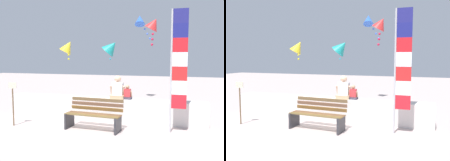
{
  "view_description": "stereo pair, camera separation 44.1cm",
  "coord_description": "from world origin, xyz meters",
  "views": [
    {
      "loc": [
        2.66,
        -6.89,
        2.1
      ],
      "look_at": [
        0.35,
        0.92,
        1.32
      ],
      "focal_mm": 39.91,
      "sensor_mm": 36.0,
      "label": 1
    },
    {
      "loc": [
        3.07,
        -6.75,
        2.1
      ],
      "look_at": [
        0.35,
        0.92,
        1.32
      ],
      "focal_mm": 39.91,
      "sensor_mm": 36.0,
      "label": 2
    }
  ],
  "objects": [
    {
      "name": "flag_banner",
      "position": [
        2.44,
        0.05,
        1.92
      ],
      "size": [
        0.45,
        0.05,
        3.37
      ],
      "color": "#B7B7BC",
      "rests_on": "ground"
    },
    {
      "name": "kite_teal",
      "position": [
        -0.69,
        4.33,
        2.54
      ],
      "size": [
        0.98,
        0.8,
        1.03
      ],
      "color": "teal"
    },
    {
      "name": "sign_post",
      "position": [
        -2.34,
        -0.59,
        0.78
      ],
      "size": [
        0.24,
        0.06,
        1.33
      ],
      "color": "brown",
      "rests_on": "ground"
    },
    {
      "name": "person_adult",
      "position": [
        0.54,
        0.95,
        1.02
      ],
      "size": [
        0.5,
        0.37,
        0.76
      ],
      "color": "tan",
      "rests_on": "seawall_ledge"
    },
    {
      "name": "kite_yellow",
      "position": [
        -2.39,
        3.25,
        2.54
      ],
      "size": [
        0.92,
        0.87,
        0.94
      ],
      "color": "yellow"
    },
    {
      "name": "seawall_ledge",
      "position": [
        0.0,
        0.92,
        0.36
      ],
      "size": [
        6.75,
        0.58,
        0.72
      ],
      "primitive_type": "cube",
      "color": "silver",
      "rests_on": "ground"
    },
    {
      "name": "kite_red",
      "position": [
        1.58,
        1.79,
        3.21
      ],
      "size": [
        0.61,
        0.68,
        1.04
      ],
      "color": "red"
    },
    {
      "name": "ground_plane",
      "position": [
        0.0,
        0.0,
        0.0
      ],
      "size": [
        40.0,
        40.0,
        0.0
      ],
      "primitive_type": "plane",
      "color": "#B5A39D"
    },
    {
      "name": "kite_blue",
      "position": [
        0.91,
        2.91,
        3.52
      ],
      "size": [
        0.68,
        0.6,
        1.03
      ],
      "color": "blue"
    },
    {
      "name": "park_bench",
      "position": [
        0.16,
        -0.26,
        0.42
      ],
      "size": [
        1.67,
        0.71,
        0.88
      ],
      "color": "brown",
      "rests_on": "ground"
    },
    {
      "name": "person_child",
      "position": [
        0.87,
        0.95,
        0.9
      ],
      "size": [
        0.31,
        0.22,
        0.47
      ],
      "color": "#3B3545",
      "rests_on": "seawall_ledge"
    }
  ]
}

